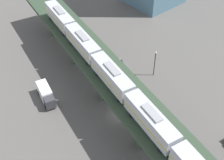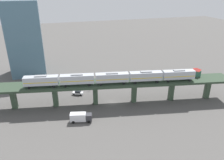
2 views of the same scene
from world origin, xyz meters
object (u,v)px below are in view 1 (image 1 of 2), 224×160
at_px(subway_train, 112,76).
at_px(street_car_white, 119,65).
at_px(delivery_truck, 46,94).
at_px(street_lamp, 155,62).

bearing_deg(subway_train, street_car_white, 43.26).
bearing_deg(street_car_white, subway_train, -136.74).
xyz_separation_m(subway_train, street_car_white, (12.04, 11.33, -10.47)).
bearing_deg(subway_train, delivery_truck, 120.14).
bearing_deg(subway_train, street_lamp, 13.43).
height_order(subway_train, delivery_truck, subway_train).
xyz_separation_m(street_car_white, delivery_truck, (-19.78, 2.02, 0.82)).
height_order(delivery_truck, street_lamp, street_lamp).
distance_m(street_car_white, delivery_truck, 19.90).
distance_m(street_car_white, street_lamp, 9.21).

